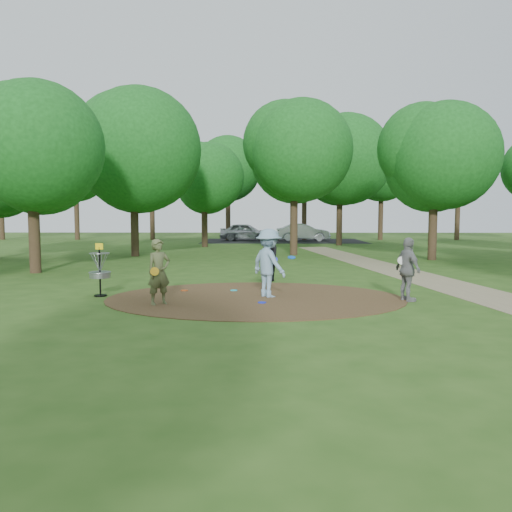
{
  "coord_description": "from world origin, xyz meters",
  "views": [
    {
      "loc": [
        0.21,
        -13.93,
        2.38
      ],
      "look_at": [
        0.0,
        1.2,
        1.1
      ],
      "focal_mm": 35.0,
      "sensor_mm": 36.0,
      "label": 1
    }
  ],
  "objects": [
    {
      "name": "car_right",
      "position": [
        3.74,
        30.02,
        0.77
      ],
      "size": [
        4.72,
        1.82,
        1.53
      ],
      "primitive_type": "imported",
      "rotation": [
        0.0,
        0.0,
        1.61
      ],
      "color": "#B9BEC1",
      "rests_on": "ground"
    },
    {
      "name": "player_waiting_with_disc",
      "position": [
        4.16,
        -0.41,
        0.87
      ],
      "size": [
        0.72,
        1.11,
        1.75
      ],
      "color": "gray",
      "rests_on": "ground"
    },
    {
      "name": "ground",
      "position": [
        0.0,
        0.0,
        0.0
      ],
      "size": [
        100.0,
        100.0,
        0.0
      ],
      "primitive_type": "plane",
      "color": "#2D5119",
      "rests_on": "ground"
    },
    {
      "name": "disc_golf_basket",
      "position": [
        -4.5,
        0.3,
        0.87
      ],
      "size": [
        0.63,
        0.63,
        1.54
      ],
      "color": "black",
      "rests_on": "ground"
    },
    {
      "name": "player_throwing_with_disc",
      "position": [
        0.38,
        0.2,
        0.98
      ],
      "size": [
        1.46,
        1.44,
        1.96
      ],
      "color": "#7FA3BE",
      "rests_on": "ground"
    },
    {
      "name": "car_left",
      "position": [
        -1.31,
        30.56,
        0.78
      ],
      "size": [
        4.75,
        2.3,
        1.56
      ],
      "primitive_type": "imported",
      "rotation": [
        0.0,
        0.0,
        1.47
      ],
      "color": "#B6B7BE",
      "rests_on": "ground"
    },
    {
      "name": "footpath",
      "position": [
        6.5,
        2.0,
        0.01
      ],
      "size": [
        7.55,
        39.89,
        0.01
      ],
      "primitive_type": "cube",
      "rotation": [
        0.0,
        0.0,
        0.14
      ],
      "color": "#8C7A5B",
      "rests_on": "ground"
    },
    {
      "name": "disc_ground_red",
      "position": [
        -2.21,
        1.26,
        0.03
      ],
      "size": [
        0.22,
        0.22,
        0.02
      ],
      "primitive_type": "cylinder",
      "color": "#CA4714",
      "rests_on": "dirt_clearing"
    },
    {
      "name": "disc_ground_cyan",
      "position": [
        -0.69,
        1.29,
        0.03
      ],
      "size": [
        0.22,
        0.22,
        0.02
      ],
      "primitive_type": "cylinder",
      "color": "#1AC3D4",
      "rests_on": "dirt_clearing"
    },
    {
      "name": "player_observer_with_disc",
      "position": [
        -2.5,
        -1.06,
        0.87
      ],
      "size": [
        0.75,
        0.71,
        1.73
      ],
      "color": "#545D36",
      "rests_on": "ground"
    },
    {
      "name": "disc_ground_blue",
      "position": [
        0.19,
        -0.82,
        0.03
      ],
      "size": [
        0.22,
        0.22,
        0.02
      ],
      "primitive_type": "cylinder",
      "color": "#0D1FE3",
      "rests_on": "dirt_clearing"
    },
    {
      "name": "dirt_clearing",
      "position": [
        0.0,
        0.0,
        0.01
      ],
      "size": [
        8.4,
        8.4,
        0.02
      ],
      "primitive_type": "cylinder",
      "color": "#47301C",
      "rests_on": "ground"
    },
    {
      "name": "tree_ring",
      "position": [
        1.94,
        11.37,
        5.31
      ],
      "size": [
        37.47,
        45.66,
        9.63
      ],
      "color": "#332316",
      "rests_on": "ground"
    },
    {
      "name": "player_walking_with_disc",
      "position": [
        0.4,
        3.65,
        0.86
      ],
      "size": [
        0.93,
        1.03,
        1.72
      ],
      "color": "black",
      "rests_on": "ground"
    },
    {
      "name": "parking_lot",
      "position": [
        2.0,
        30.0,
        0.0
      ],
      "size": [
        14.0,
        8.0,
        0.01
      ],
      "primitive_type": "cube",
      "color": "black",
      "rests_on": "ground"
    }
  ]
}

